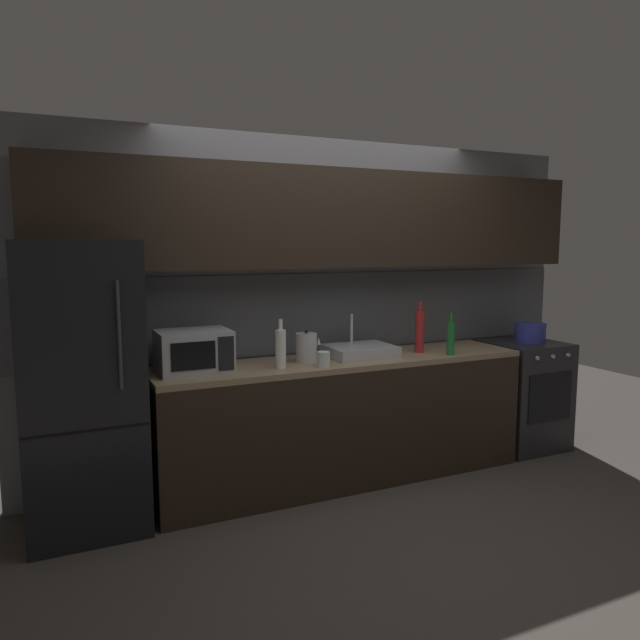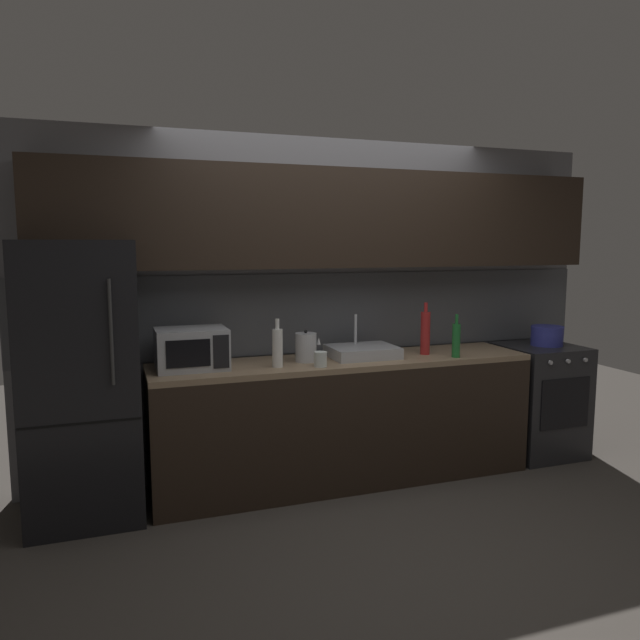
{
  "view_description": "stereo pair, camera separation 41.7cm",
  "coord_description": "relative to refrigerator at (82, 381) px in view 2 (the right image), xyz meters",
  "views": [
    {
      "loc": [
        -1.94,
        -2.85,
        1.72
      ],
      "look_at": [
        -0.19,
        0.9,
        1.19
      ],
      "focal_mm": 33.48,
      "sensor_mm": 36.0,
      "label": 1
    },
    {
      "loc": [
        -1.55,
        -3.01,
        1.72
      ],
      "look_at": [
        -0.19,
        0.9,
        1.19
      ],
      "focal_mm": 33.48,
      "sensor_mm": 36.0,
      "label": 2
    }
  ],
  "objects": [
    {
      "name": "mug_clear",
      "position": [
        1.5,
        -0.2,
        0.08
      ],
      "size": [
        0.09,
        0.09,
        0.1
      ],
      "primitive_type": "cylinder",
      "color": "silver",
      "rests_on": "counter_run"
    },
    {
      "name": "wine_bottle_white",
      "position": [
        1.23,
        -0.11,
        0.16
      ],
      "size": [
        0.07,
        0.07,
        0.33
      ],
      "color": "silver",
      "rests_on": "counter_run"
    },
    {
      "name": "counter_run",
      "position": [
        1.76,
        0.0,
        -0.42
      ],
      "size": [
        2.75,
        0.6,
        0.9
      ],
      "color": "black",
      "rests_on": "ground"
    },
    {
      "name": "microwave",
      "position": [
        0.68,
        0.02,
        0.16
      ],
      "size": [
        0.46,
        0.35,
        0.27
      ],
      "color": "#A8AAAF",
      "rests_on": "counter_run"
    },
    {
      "name": "oven_range",
      "position": [
        3.47,
        -0.0,
        -0.42
      ],
      "size": [
        0.6,
        0.62,
        0.9
      ],
      "color": "#232326",
      "rests_on": "ground"
    },
    {
      "name": "sink_basin",
      "position": [
        1.91,
        0.03,
        0.07
      ],
      "size": [
        0.48,
        0.38,
        0.3
      ],
      "color": "#ADAFB5",
      "rests_on": "counter_run"
    },
    {
      "name": "back_wall",
      "position": [
        1.76,
        0.3,
        0.68
      ],
      "size": [
        4.49,
        0.44,
        2.5
      ],
      "color": "slate",
      "rests_on": "ground"
    },
    {
      "name": "wine_bottle_red",
      "position": [
        2.39,
        -0.03,
        0.19
      ],
      "size": [
        0.07,
        0.07,
        0.39
      ],
      "color": "#A82323",
      "rests_on": "counter_run"
    },
    {
      "name": "wine_bottle_green",
      "position": [
        2.55,
        -0.2,
        0.16
      ],
      "size": [
        0.06,
        0.06,
        0.32
      ],
      "color": "#1E6B2D",
      "rests_on": "counter_run"
    },
    {
      "name": "refrigerator",
      "position": [
        0.0,
        0.0,
        0.0
      ],
      "size": [
        0.68,
        0.69,
        1.74
      ],
      "color": "black",
      "rests_on": "ground"
    },
    {
      "name": "kettle",
      "position": [
        1.47,
        0.01,
        0.13
      ],
      "size": [
        0.18,
        0.15,
        0.23
      ],
      "color": "#B7BABF",
      "rests_on": "counter_run"
    },
    {
      "name": "ground_plane",
      "position": [
        1.76,
        -0.9,
        -0.87
      ],
      "size": [
        10.0,
        10.0,
        0.0
      ],
      "primitive_type": "plane",
      "color": "#3D3833"
    },
    {
      "name": "cooking_pot",
      "position": [
        3.53,
        0.0,
        0.11
      ],
      "size": [
        0.26,
        0.26,
        0.16
      ],
      "color": "#333899",
      "rests_on": "oven_range"
    }
  ]
}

